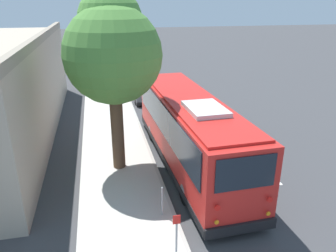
% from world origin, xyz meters
% --- Properties ---
extents(ground_plane, '(160.00, 160.00, 0.00)m').
position_xyz_m(ground_plane, '(0.00, 0.00, 0.00)').
color(ground_plane, '#3D3D3F').
extents(sidewalk_slab, '(80.00, 3.19, 0.15)m').
position_xyz_m(sidewalk_slab, '(0.00, 3.51, 0.07)').
color(sidewalk_slab, beige).
rests_on(sidewalk_slab, ground).
extents(curb_strip, '(80.00, 0.14, 0.15)m').
position_xyz_m(curb_strip, '(0.00, 1.85, 0.07)').
color(curb_strip, '#AAA69D').
rests_on(curb_strip, ground).
extents(shuttle_bus, '(10.98, 2.94, 3.36)m').
position_xyz_m(shuttle_bus, '(1.26, 0.27, 1.81)').
color(shuttle_bus, red).
rests_on(shuttle_bus, ground).
extents(parked_sedan_gray, '(4.63, 1.79, 1.31)m').
position_xyz_m(parked_sedan_gray, '(12.36, 0.67, 0.61)').
color(parked_sedan_gray, slate).
rests_on(parked_sedan_gray, ground).
extents(parked_sedan_maroon, '(4.50, 1.70, 1.27)m').
position_xyz_m(parked_sedan_maroon, '(19.75, 0.57, 0.59)').
color(parked_sedan_maroon, maroon).
rests_on(parked_sedan_maroon, ground).
extents(parked_sedan_blue, '(4.55, 2.08, 1.26)m').
position_xyz_m(parked_sedan_blue, '(26.63, 0.63, 0.58)').
color(parked_sedan_blue, navy).
rests_on(parked_sedan_blue, ground).
extents(parked_sedan_black, '(4.56, 1.96, 1.28)m').
position_xyz_m(parked_sedan_black, '(34.04, 0.57, 0.59)').
color(parked_sedan_black, black).
rests_on(parked_sedan_black, ground).
extents(street_tree, '(3.92, 3.92, 7.47)m').
position_xyz_m(street_tree, '(1.52, 3.42, 5.30)').
color(street_tree, brown).
rests_on(street_tree, sidewalk_slab).
extents(sign_post_near, '(0.06, 0.22, 1.41)m').
position_xyz_m(sign_post_near, '(-4.47, 2.25, 0.88)').
color(sign_post_near, gray).
rests_on(sign_post_near, sidewalk_slab).
extents(sign_post_far, '(0.06, 0.06, 1.08)m').
position_xyz_m(sign_post_far, '(-2.44, 2.25, 0.69)').
color(sign_post_far, gray).
rests_on(sign_post_far, sidewalk_slab).
extents(lane_stripe_mid, '(2.40, 0.14, 0.01)m').
position_xyz_m(lane_stripe_mid, '(-0.18, -2.96, 0.00)').
color(lane_stripe_mid, silver).
rests_on(lane_stripe_mid, ground).
extents(lane_stripe_ahead, '(2.40, 0.14, 0.01)m').
position_xyz_m(lane_stripe_ahead, '(5.82, -2.96, 0.00)').
color(lane_stripe_ahead, silver).
rests_on(lane_stripe_ahead, ground).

